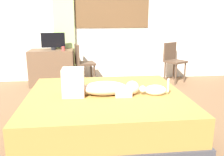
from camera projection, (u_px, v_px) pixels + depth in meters
ground_plane at (108, 125)px, 3.18m from camera, size 16.00×16.00×0.00m
back_wall_with_window at (97, 14)px, 5.25m from camera, size 6.40×0.14×2.90m
bed at (106, 111)px, 3.04m from camera, size 1.99×1.79×0.47m
person_lying at (97, 86)px, 2.91m from camera, size 0.94×0.29×0.34m
cat at (154, 90)px, 2.91m from camera, size 0.36×0.15×0.21m
desk at (52, 67)px, 5.03m from camera, size 0.90×0.56×0.74m
tv_monitor at (53, 41)px, 4.89m from camera, size 0.48×0.10×0.35m
cup at (63, 49)px, 4.79m from camera, size 0.07×0.07×0.08m
chair_by_desk at (82, 61)px, 4.94m from camera, size 0.44×0.44×0.86m
chair_spare at (173, 59)px, 5.23m from camera, size 0.52×0.52×0.86m
curtain_left at (64, 21)px, 5.09m from camera, size 0.44×0.06×2.65m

